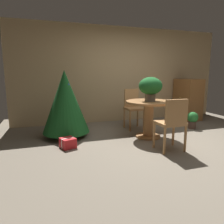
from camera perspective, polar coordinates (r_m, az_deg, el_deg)
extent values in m
plane|color=#756B5B|center=(4.23, 13.32, -8.24)|extent=(6.60, 6.60, 0.00)
cube|color=tan|center=(6.00, 2.76, 10.09)|extent=(6.00, 0.10, 2.60)
cylinder|color=#9E6B3D|center=(4.55, 9.79, -6.52)|extent=(0.52, 0.52, 0.04)
cylinder|color=#9E6B3D|center=(4.45, 9.93, -2.02)|extent=(0.20, 0.20, 0.69)
cylinder|color=#9E6B3D|center=(4.39, 10.08, 2.68)|extent=(0.95, 0.95, 0.04)
cylinder|color=#665B51|center=(4.35, 10.37, 3.88)|extent=(0.22, 0.22, 0.15)
ellipsoid|color=#195623|center=(4.33, 10.48, 7.04)|extent=(0.48, 0.48, 0.36)
sphere|color=red|center=(4.27, 9.15, 8.17)|extent=(0.05, 0.05, 0.05)
sphere|color=red|center=(4.31, 9.04, 6.77)|extent=(0.08, 0.08, 0.08)
cylinder|color=#B27F4C|center=(3.88, 11.41, -6.29)|extent=(0.04, 0.04, 0.46)
cylinder|color=#B27F4C|center=(4.09, 16.42, -5.65)|extent=(0.04, 0.04, 0.46)
cylinder|color=#B27F4C|center=(3.59, 14.18, -7.77)|extent=(0.04, 0.04, 0.46)
cylinder|color=#B27F4C|center=(3.82, 19.41, -6.96)|extent=(0.04, 0.04, 0.46)
cube|color=#B27F4C|center=(3.77, 15.56, -2.93)|extent=(0.45, 0.40, 0.05)
cube|color=#B27F4C|center=(3.59, 17.25, 0.06)|extent=(0.41, 0.05, 0.41)
cylinder|color=#B27F4C|center=(5.05, 8.76, -2.24)|extent=(0.04, 0.04, 0.47)
cylinder|color=#B27F4C|center=(4.90, 4.94, -2.54)|extent=(0.04, 0.04, 0.47)
cylinder|color=#B27F4C|center=(5.37, 7.01, -1.44)|extent=(0.04, 0.04, 0.47)
cylinder|color=#B27F4C|center=(5.23, 3.38, -1.70)|extent=(0.04, 0.04, 0.47)
cube|color=#B27F4C|center=(5.09, 6.08, 0.91)|extent=(0.41, 0.41, 0.05)
cube|color=#B27F4C|center=(5.22, 5.33, 3.89)|extent=(0.37, 0.05, 0.44)
cylinder|color=brown|center=(4.62, -12.30, -5.91)|extent=(0.10, 0.10, 0.10)
cone|color=#195623|center=(4.48, -12.65, 2.79)|extent=(0.98, 0.98, 1.31)
sphere|color=red|center=(4.64, -13.12, 4.64)|extent=(0.04, 0.04, 0.04)
sphere|color=silver|center=(4.79, -15.80, -1.70)|extent=(0.07, 0.07, 0.07)
sphere|color=#2D51A8|center=(4.38, -11.84, 7.34)|extent=(0.04, 0.04, 0.04)
sphere|color=red|center=(4.77, -13.47, 1.11)|extent=(0.05, 0.05, 0.05)
cube|color=red|center=(3.93, -11.98, -8.26)|extent=(0.31, 0.32, 0.18)
cube|color=silver|center=(3.93, -11.98, -8.26)|extent=(0.24, 0.11, 0.18)
cube|color=brown|center=(6.55, 19.96, 3.29)|extent=(0.51, 0.78, 1.19)
sphere|color=#B29338|center=(6.38, 18.12, 3.77)|extent=(0.04, 0.04, 0.04)
cylinder|color=#4C382D|center=(5.52, 21.06, -3.32)|extent=(0.19, 0.19, 0.18)
sphere|color=#287533|center=(5.48, 21.19, -1.34)|extent=(0.26, 0.26, 0.26)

